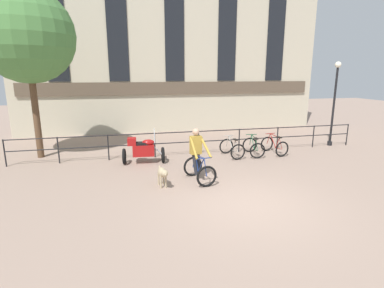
{
  "coord_description": "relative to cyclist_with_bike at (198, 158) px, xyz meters",
  "views": [
    {
      "loc": [
        -3.17,
        -6.95,
        3.43
      ],
      "look_at": [
        -0.84,
        2.86,
        1.05
      ],
      "focal_mm": 28.0,
      "sensor_mm": 36.0,
      "label": 1
    }
  ],
  "objects": [
    {
      "name": "ground_plane",
      "position": [
        0.82,
        -2.13,
        -0.76
      ],
      "size": [
        60.0,
        60.0,
        0.0
      ],
      "primitive_type": "plane",
      "color": "gray"
    },
    {
      "name": "canal_railing",
      "position": [
        0.82,
        3.07,
        -0.05
      ],
      "size": [
        15.05,
        0.05,
        1.05
      ],
      "color": "black",
      "rests_on": "ground_plane"
    },
    {
      "name": "building_facade",
      "position": [
        0.82,
        8.86,
        4.78
      ],
      "size": [
        18.0,
        0.72,
        11.13
      ],
      "color": "#BCB299",
      "rests_on": "ground_plane"
    },
    {
      "name": "cyclist_with_bike",
      "position": [
        0.0,
        0.0,
        0.0
      ],
      "size": [
        0.86,
        1.26,
        1.7
      ],
      "rotation": [
        0.0,
        0.0,
        0.16
      ],
      "color": "black",
      "rests_on": "ground_plane"
    },
    {
      "name": "dog",
      "position": [
        -1.22,
        -0.39,
        -0.31
      ],
      "size": [
        0.29,
        0.89,
        0.64
      ],
      "rotation": [
        0.0,
        0.0,
        0.1
      ],
      "color": "tan",
      "rests_on": "ground_plane"
    },
    {
      "name": "parked_motorcycle",
      "position": [
        -1.6,
        2.3,
        -0.2
      ],
      "size": [
        1.66,
        0.76,
        1.35
      ],
      "rotation": [
        0.0,
        0.0,
        1.48
      ],
      "color": "black",
      "rests_on": "ground_plane"
    },
    {
      "name": "parked_bicycle_near_lamp",
      "position": [
        2.11,
        2.42,
        -0.41
      ],
      "size": [
        0.78,
        1.18,
        0.86
      ],
      "rotation": [
        0.0,
        0.0,
        3.26
      ],
      "color": "black",
      "rests_on": "ground_plane"
    },
    {
      "name": "parked_bicycle_mid_left",
      "position": [
        3.09,
        2.42,
        -0.41
      ],
      "size": [
        0.78,
        1.18,
        0.86
      ],
      "rotation": [
        0.0,
        0.0,
        3.03
      ],
      "color": "black",
      "rests_on": "ground_plane"
    },
    {
      "name": "parked_bicycle_mid_right",
      "position": [
        4.08,
        2.42,
        -0.41
      ],
      "size": [
        0.83,
        1.2,
        0.86
      ],
      "rotation": [
        0.0,
        0.0,
        3.3
      ],
      "color": "black",
      "rests_on": "ground_plane"
    },
    {
      "name": "street_lamp",
      "position": [
        7.51,
        3.23,
        1.48
      ],
      "size": [
        0.28,
        0.28,
        3.97
      ],
      "color": "black",
      "rests_on": "ground_plane"
    },
    {
      "name": "tree_canalside_left",
      "position": [
        -5.73,
        4.19,
        4.06
      ],
      "size": [
        3.63,
        3.63,
        6.66
      ],
      "color": "brown",
      "rests_on": "ground_plane"
    }
  ]
}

